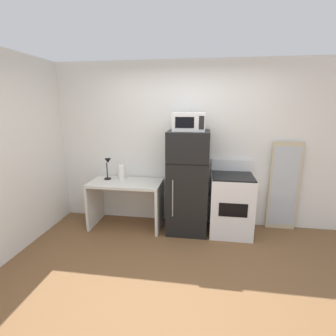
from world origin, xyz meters
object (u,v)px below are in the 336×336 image
object	(u,v)px
desk	(126,195)
oven_range	(231,204)
paper_towel_roll	(122,172)
leaning_mirror	(284,187)
microwave	(189,122)
desk_lamp	(108,165)
refrigerator	(188,182)

from	to	relation	value
desk	oven_range	bearing A→B (deg)	0.40
paper_towel_roll	leaning_mirror	size ratio (longest dim) A/B	0.17
desk	leaning_mirror	xyz separation A→B (m)	(2.46, 0.27, 0.18)
microwave	leaning_mirror	distance (m)	1.80
desk_lamp	leaning_mirror	bearing A→B (deg)	3.96
paper_towel_roll	desk	bearing A→B (deg)	-47.50
paper_towel_roll	microwave	bearing A→B (deg)	-6.19
desk	microwave	size ratio (longest dim) A/B	2.46
desk	microwave	xyz separation A→B (m)	(0.99, -0.01, 1.18)
oven_range	paper_towel_roll	bearing A→B (deg)	176.96
desk_lamp	oven_range	distance (m)	2.03
microwave	desk_lamp	bearing A→B (deg)	176.11
oven_range	leaning_mirror	xyz separation A→B (m)	(0.81, 0.26, 0.23)
oven_range	desk_lamp	bearing A→B (deg)	178.14
desk_lamp	refrigerator	distance (m)	1.32
paper_towel_roll	desk_lamp	bearing A→B (deg)	-172.44
microwave	oven_range	xyz separation A→B (m)	(0.66, 0.03, -1.23)
refrigerator	microwave	world-z (taller)	microwave
microwave	leaning_mirror	xyz separation A→B (m)	(1.47, 0.28, -1.00)
paper_towel_roll	oven_range	size ratio (longest dim) A/B	0.22
oven_range	desk	bearing A→B (deg)	-179.60
desk	refrigerator	world-z (taller)	refrigerator
refrigerator	oven_range	world-z (taller)	refrigerator
microwave	refrigerator	bearing A→B (deg)	90.33
desk	leaning_mirror	size ratio (longest dim) A/B	0.81
paper_towel_roll	leaning_mirror	bearing A→B (deg)	3.65
refrigerator	microwave	distance (m)	0.91
paper_towel_roll	refrigerator	xyz separation A→B (m)	(1.08, -0.10, -0.09)
desk_lamp	oven_range	world-z (taller)	desk_lamp
desk_lamp	oven_range	xyz separation A→B (m)	(1.96, -0.06, -0.52)
desk_lamp	paper_towel_roll	world-z (taller)	desk_lamp
leaning_mirror	paper_towel_roll	bearing A→B (deg)	-176.35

